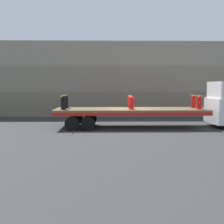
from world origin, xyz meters
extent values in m
plane|color=#2D2D30|center=(0.00, 0.00, 0.00)|extent=(120.00, 120.00, 0.00)
cube|color=#706656|center=(0.00, 6.97, 1.09)|extent=(60.00, 3.00, 2.18)
cube|color=gray|center=(0.00, 7.12, 3.27)|extent=(60.00, 3.00, 2.18)
cube|color=gray|center=(0.00, 7.27, 5.46)|extent=(60.00, 3.00, 2.18)
cube|color=brown|center=(0.00, 0.00, 1.17)|extent=(9.74, 2.45, 0.13)
cube|color=red|center=(0.00, -1.18, 1.01)|extent=(9.74, 0.08, 0.20)
cube|color=red|center=(0.00, 1.18, 1.01)|extent=(9.74, 0.08, 0.20)
cylinder|color=black|center=(-2.68, -1.13, 0.43)|extent=(0.86, 0.30, 0.86)
cylinder|color=black|center=(-2.68, 1.13, 0.43)|extent=(0.86, 0.30, 0.86)
cylinder|color=black|center=(-3.65, -1.13, 0.43)|extent=(0.86, 0.30, 0.86)
cylinder|color=black|center=(-3.65, 1.13, 0.43)|extent=(0.86, 0.30, 0.86)
cylinder|color=black|center=(-4.27, -0.54, 1.25)|extent=(0.37, 0.37, 0.03)
cylinder|color=black|center=(-4.27, -0.54, 1.56)|extent=(0.29, 0.29, 0.65)
sphere|color=black|center=(-4.27, -0.54, 1.95)|extent=(0.28, 0.28, 0.28)
cylinder|color=black|center=(-4.27, -0.75, 1.64)|extent=(0.13, 0.12, 0.13)
cylinder|color=black|center=(-4.27, -0.33, 1.64)|extent=(0.13, 0.12, 0.13)
cylinder|color=black|center=(-4.27, 0.54, 1.25)|extent=(0.37, 0.37, 0.03)
cylinder|color=black|center=(-4.27, 0.54, 1.56)|extent=(0.29, 0.29, 0.65)
sphere|color=black|center=(-4.27, 0.54, 1.95)|extent=(0.28, 0.28, 0.28)
cylinder|color=black|center=(-4.27, 0.33, 1.64)|extent=(0.13, 0.12, 0.13)
cylinder|color=black|center=(-4.27, 0.75, 1.64)|extent=(0.13, 0.12, 0.13)
cylinder|color=red|center=(0.00, -0.54, 1.25)|extent=(0.37, 0.37, 0.03)
cylinder|color=red|center=(0.00, -0.54, 1.56)|extent=(0.29, 0.29, 0.65)
sphere|color=red|center=(0.00, -0.54, 1.95)|extent=(0.28, 0.28, 0.28)
cylinder|color=red|center=(0.00, -0.75, 1.64)|extent=(0.13, 0.12, 0.13)
cylinder|color=red|center=(0.00, -0.33, 1.64)|extent=(0.13, 0.12, 0.13)
cylinder|color=red|center=(0.00, 0.54, 1.25)|extent=(0.37, 0.37, 0.03)
cylinder|color=red|center=(0.00, 0.54, 1.56)|extent=(0.29, 0.29, 0.65)
sphere|color=red|center=(0.00, 0.54, 1.95)|extent=(0.28, 0.28, 0.28)
cylinder|color=red|center=(0.00, 0.33, 1.64)|extent=(0.13, 0.12, 0.13)
cylinder|color=red|center=(0.00, 0.75, 1.64)|extent=(0.13, 0.12, 0.13)
cylinder|color=red|center=(4.27, -0.54, 1.25)|extent=(0.37, 0.37, 0.03)
cylinder|color=red|center=(4.27, -0.54, 1.56)|extent=(0.29, 0.29, 0.65)
sphere|color=red|center=(4.27, -0.54, 1.95)|extent=(0.28, 0.28, 0.28)
cylinder|color=red|center=(4.27, -0.75, 1.64)|extent=(0.13, 0.12, 0.13)
cylinder|color=red|center=(4.27, -0.33, 1.64)|extent=(0.13, 0.12, 0.13)
cylinder|color=red|center=(4.27, 0.54, 1.25)|extent=(0.37, 0.37, 0.03)
cylinder|color=red|center=(4.27, 0.54, 1.56)|extent=(0.29, 0.29, 0.65)
sphere|color=red|center=(4.27, 0.54, 1.95)|extent=(0.28, 0.28, 0.28)
cylinder|color=red|center=(4.27, 0.33, 1.64)|extent=(0.13, 0.12, 0.13)
cylinder|color=red|center=(4.27, 0.75, 1.64)|extent=(0.13, 0.12, 0.13)
cube|color=yellow|center=(-4.27, 0.00, 2.09)|extent=(0.05, 2.65, 0.01)
cube|color=yellow|center=(4.27, 0.00, 2.09)|extent=(0.05, 2.65, 0.01)
camera|label=1|loc=(-1.49, -16.09, 2.73)|focal=40.00mm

